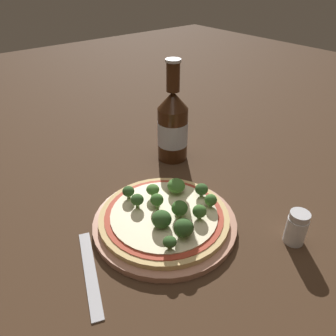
{
  "coord_description": "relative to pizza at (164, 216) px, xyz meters",
  "views": [
    {
      "loc": [
        -0.28,
        -0.38,
        0.42
      ],
      "look_at": [
        0.07,
        0.05,
        0.06
      ],
      "focal_mm": 35.0,
      "sensor_mm": 36.0,
      "label": 1
    }
  ],
  "objects": [
    {
      "name": "broccoli_floret_3",
      "position": [
        0.0,
        0.02,
        0.02
      ],
      "size": [
        0.02,
        0.02,
        0.03
      ],
      "color": "#7A9E5B",
      "rests_on": "pizza"
    },
    {
      "name": "pepper_shaker",
      "position": [
        0.15,
        -0.17,
        0.01
      ],
      "size": [
        0.04,
        0.04,
        0.06
      ],
      "color": "silver",
      "rests_on": "ground_plane"
    },
    {
      "name": "broccoli_floret_10",
      "position": [
        0.04,
        -0.05,
        0.02
      ],
      "size": [
        0.02,
        0.02,
        0.03
      ],
      "color": "#7A9E5B",
      "rests_on": "pizza"
    },
    {
      "name": "broccoli_floret_11",
      "position": [
        0.02,
        -0.02,
        0.03
      ],
      "size": [
        0.03,
        0.03,
        0.03
      ],
      "color": "#7A9E5B",
      "rests_on": "pizza"
    },
    {
      "name": "beer_bottle",
      "position": [
        0.17,
        0.17,
        0.07
      ],
      "size": [
        0.07,
        0.07,
        0.24
      ],
      "color": "#381E0F",
      "rests_on": "ground_plane"
    },
    {
      "name": "broccoli_floret_5",
      "position": [
        0.01,
        0.05,
        0.02
      ],
      "size": [
        0.03,
        0.03,
        0.03
      ],
      "color": "#7A9E5B",
      "rests_on": "pizza"
    },
    {
      "name": "broccoli_floret_9",
      "position": [
        0.09,
        -0.0,
        0.02
      ],
      "size": [
        0.03,
        0.03,
        0.03
      ],
      "color": "#7A9E5B",
      "rests_on": "pizza"
    },
    {
      "name": "ground_plane",
      "position": [
        0.0,
        0.02,
        -0.02
      ],
      "size": [
        3.0,
        3.0,
        0.0
      ],
      "primitive_type": "plane",
      "color": "#3D2819"
    },
    {
      "name": "broccoli_floret_7",
      "position": [
        0.06,
        0.03,
        0.02
      ],
      "size": [
        0.03,
        0.03,
        0.03
      ],
      "color": "#7A9E5B",
      "rests_on": "pizza"
    },
    {
      "name": "broccoli_floret_2",
      "position": [
        -0.03,
        0.05,
        0.02
      ],
      "size": [
        0.02,
        0.02,
        0.03
      ],
      "color": "#7A9E5B",
      "rests_on": "pizza"
    },
    {
      "name": "plate",
      "position": [
        -0.0,
        -0.0,
        -0.01
      ],
      "size": [
        0.26,
        0.26,
        0.01
      ],
      "color": "tan",
      "rests_on": "ground_plane"
    },
    {
      "name": "broccoli_floret_0",
      "position": [
        -0.02,
        0.08,
        0.02
      ],
      "size": [
        0.02,
        0.02,
        0.03
      ],
      "color": "#7A9E5B",
      "rests_on": "pizza"
    },
    {
      "name": "pizza",
      "position": [
        0.0,
        0.0,
        0.0
      ],
      "size": [
        0.24,
        0.24,
        0.01
      ],
      "color": "tan",
      "rests_on": "plate"
    },
    {
      "name": "broccoli_floret_4",
      "position": [
        -0.04,
        -0.07,
        0.02
      ],
      "size": [
        0.02,
        0.02,
        0.02
      ],
      "color": "#7A9E5B",
      "rests_on": "pizza"
    },
    {
      "name": "broccoli_floret_1",
      "position": [
        -0.02,
        -0.02,
        0.02
      ],
      "size": [
        0.03,
        0.03,
        0.03
      ],
      "color": "#7A9E5B",
      "rests_on": "pizza"
    },
    {
      "name": "broccoli_floret_8",
      "position": [
        0.08,
        -0.04,
        0.02
      ],
      "size": [
        0.02,
        0.02,
        0.03
      ],
      "color": "#7A9E5B",
      "rests_on": "pizza"
    },
    {
      "name": "fork",
      "position": [
        -0.16,
        -0.01,
        -0.02
      ],
      "size": [
        0.08,
        0.17,
        0.0
      ],
      "rotation": [
        0.0,
        0.0,
        1.21
      ],
      "color": "#B2B2B7",
      "rests_on": "ground_plane"
    },
    {
      "name": "broccoli_floret_6",
      "position": [
        -0.01,
        -0.07,
        0.03
      ],
      "size": [
        0.03,
        0.03,
        0.03
      ],
      "color": "#7A9E5B",
      "rests_on": "pizza"
    }
  ]
}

